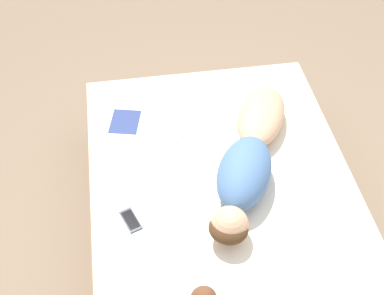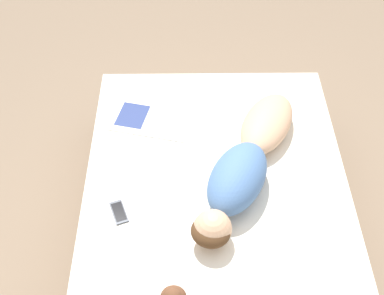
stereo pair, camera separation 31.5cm
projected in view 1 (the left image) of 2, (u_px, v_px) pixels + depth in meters
ground_plane at (222, 252)px, 3.36m from camera, size 12.00×12.00×0.00m
bed at (224, 227)px, 3.16m from camera, size 1.55×2.29×0.55m
person at (248, 159)px, 3.02m from camera, size 0.74×1.23×0.23m
open_magazine at (145, 123)px, 3.36m from camera, size 0.60×0.43×0.01m
cell_phone at (131, 220)px, 2.85m from camera, size 0.12×0.17×0.01m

